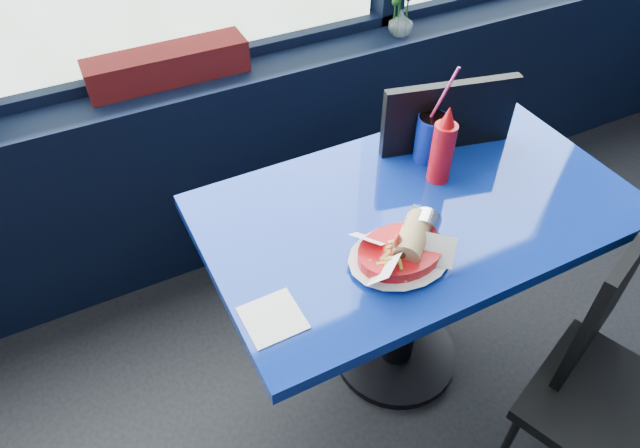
{
  "coord_description": "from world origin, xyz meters",
  "views": [
    {
      "loc": [
        -0.48,
        1.07,
        1.82
      ],
      "look_at": [
        -0.02,
        1.98,
        0.83
      ],
      "focal_mm": 32.0,
      "sensor_mm": 36.0,
      "label": 1
    }
  ],
  "objects_px": {
    "chair_near_front": "(609,367)",
    "food_basket": "(402,250)",
    "ketchup_bottle": "(443,148)",
    "near_table": "(412,250)",
    "soda_cup": "(431,137)",
    "chair_near_back": "(408,174)",
    "planter_box": "(167,65)",
    "flower_vase": "(401,20)"
  },
  "relations": [
    {
      "from": "chair_near_front",
      "to": "chair_near_back",
      "type": "distance_m",
      "value": 0.87
    },
    {
      "from": "chair_near_back",
      "to": "near_table",
      "type": "bearing_deg",
      "value": 71.38
    },
    {
      "from": "chair_near_front",
      "to": "ketchup_bottle",
      "type": "height_order",
      "value": "ketchup_bottle"
    },
    {
      "from": "chair_near_front",
      "to": "soda_cup",
      "type": "distance_m",
      "value": 0.79
    },
    {
      "from": "chair_near_back",
      "to": "food_basket",
      "type": "relative_size",
      "value": 3.4
    },
    {
      "from": "chair_near_front",
      "to": "flower_vase",
      "type": "xyz_separation_m",
      "value": [
        0.19,
        1.36,
        0.36
      ]
    },
    {
      "from": "food_basket",
      "to": "soda_cup",
      "type": "bearing_deg",
      "value": 29.51
    },
    {
      "from": "chair_near_back",
      "to": "ketchup_bottle",
      "type": "relative_size",
      "value": 3.96
    },
    {
      "from": "chair_near_back",
      "to": "planter_box",
      "type": "xyz_separation_m",
      "value": [
        -0.64,
        0.58,
        0.3
      ]
    },
    {
      "from": "food_basket",
      "to": "ketchup_bottle",
      "type": "distance_m",
      "value": 0.36
    },
    {
      "from": "ketchup_bottle",
      "to": "soda_cup",
      "type": "bearing_deg",
      "value": 72.15
    },
    {
      "from": "chair_near_front",
      "to": "soda_cup",
      "type": "bearing_deg",
      "value": 78.88
    },
    {
      "from": "chair_near_back",
      "to": "flower_vase",
      "type": "bearing_deg",
      "value": -104.24
    },
    {
      "from": "chair_near_back",
      "to": "planter_box",
      "type": "height_order",
      "value": "chair_near_back"
    },
    {
      "from": "near_table",
      "to": "food_basket",
      "type": "relative_size",
      "value": 4.2
    },
    {
      "from": "planter_box",
      "to": "chair_near_front",
      "type": "bearing_deg",
      "value": -62.86
    },
    {
      "from": "planter_box",
      "to": "soda_cup",
      "type": "distance_m",
      "value": 0.93
    },
    {
      "from": "chair_near_back",
      "to": "soda_cup",
      "type": "relative_size",
      "value": 3.13
    },
    {
      "from": "planter_box",
      "to": "food_basket",
      "type": "bearing_deg",
      "value": -73.76
    },
    {
      "from": "chair_near_back",
      "to": "food_basket",
      "type": "bearing_deg",
      "value": 66.06
    },
    {
      "from": "near_table",
      "to": "soda_cup",
      "type": "distance_m",
      "value": 0.34
    },
    {
      "from": "near_table",
      "to": "chair_near_back",
      "type": "distance_m",
      "value": 0.37
    },
    {
      "from": "near_table",
      "to": "chair_near_back",
      "type": "relative_size",
      "value": 1.24
    },
    {
      "from": "flower_vase",
      "to": "soda_cup",
      "type": "distance_m",
      "value": 0.72
    },
    {
      "from": "planter_box",
      "to": "flower_vase",
      "type": "xyz_separation_m",
      "value": [
        0.9,
        -0.08,
        0.01
      ]
    },
    {
      "from": "planter_box",
      "to": "soda_cup",
      "type": "height_order",
      "value": "soda_cup"
    },
    {
      "from": "planter_box",
      "to": "ketchup_bottle",
      "type": "xyz_separation_m",
      "value": [
        0.55,
        -0.82,
        0.0
      ]
    },
    {
      "from": "chair_near_back",
      "to": "food_basket",
      "type": "xyz_separation_m",
      "value": [
        -0.35,
        -0.47,
        0.22
      ]
    },
    {
      "from": "food_basket",
      "to": "soda_cup",
      "type": "relative_size",
      "value": 0.92
    },
    {
      "from": "chair_near_front",
      "to": "food_basket",
      "type": "height_order",
      "value": "chair_near_front"
    },
    {
      "from": "chair_near_back",
      "to": "soda_cup",
      "type": "distance_m",
      "value": 0.31
    },
    {
      "from": "chair_near_front",
      "to": "planter_box",
      "type": "xyz_separation_m",
      "value": [
        -0.71,
        1.44,
        0.35
      ]
    },
    {
      "from": "flower_vase",
      "to": "food_basket",
      "type": "relative_size",
      "value": 0.71
    },
    {
      "from": "chair_near_front",
      "to": "ketchup_bottle",
      "type": "relative_size",
      "value": 3.57
    },
    {
      "from": "planter_box",
      "to": "flower_vase",
      "type": "bearing_deg",
      "value": -3.83
    },
    {
      "from": "soda_cup",
      "to": "flower_vase",
      "type": "bearing_deg",
      "value": 64.37
    },
    {
      "from": "food_basket",
      "to": "soda_cup",
      "type": "distance_m",
      "value": 0.44
    },
    {
      "from": "chair_near_front",
      "to": "flower_vase",
      "type": "height_order",
      "value": "flower_vase"
    },
    {
      "from": "near_table",
      "to": "flower_vase",
      "type": "bearing_deg",
      "value": 60.86
    },
    {
      "from": "flower_vase",
      "to": "ketchup_bottle",
      "type": "relative_size",
      "value": 0.83
    },
    {
      "from": "ketchup_bottle",
      "to": "chair_near_back",
      "type": "bearing_deg",
      "value": 71.25
    },
    {
      "from": "flower_vase",
      "to": "soda_cup",
      "type": "height_order",
      "value": "soda_cup"
    }
  ]
}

